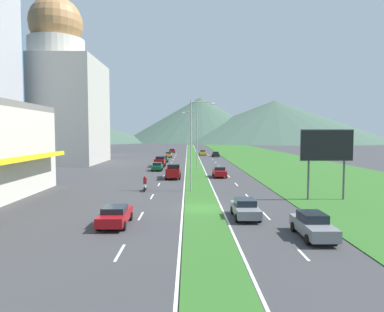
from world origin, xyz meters
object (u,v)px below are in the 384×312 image
street_lamp_mid (195,137)px  car_1 (164,159)px  motorcycle_rider (145,185)px  car_5 (115,215)px  billboard_roadside (327,148)px  car_2 (216,154)px  car_9 (203,153)px  car_6 (172,151)px  street_lamp_near (193,140)px  pickup_truck_1 (173,172)px  car_0 (220,172)px  car_7 (245,208)px  car_3 (157,166)px  pickup_truck_0 (160,162)px  car_8 (169,155)px  car_4 (313,225)px

street_lamp_mid → car_1: street_lamp_mid is taller
motorcycle_rider → car_5: bearing=178.9°
billboard_roadside → car_2: bearing=95.2°
car_5 → car_9: car_9 is taller
car_2 → car_5: 75.96m
car_6 → motorcycle_rider: (0.62, -81.38, 0.02)m
car_5 → motorcycle_rider: 15.16m
street_lamp_near → car_2: (7.35, 59.85, -5.17)m
motorcycle_rider → car_9: bearing=-8.1°
car_2 → pickup_truck_1: size_ratio=0.76×
car_0 → motorcycle_rider: motorcycle_rider is taller
car_6 → car_7: (10.19, -94.40, 0.03)m
car_0 → car_6: 69.45m
car_3 → motorcycle_rider: 22.26m
car_2 → pickup_truck_0: 32.39m
car_3 → pickup_truck_1: size_ratio=0.78×
car_8 → car_4: bearing=-169.9°
car_6 → car_4: bearing=-172.2°
car_1 → pickup_truck_0: size_ratio=0.88×
car_2 → car_9: bearing=-155.5°
car_3 → car_9: car_9 is taller
car_0 → car_2: (3.12, 46.91, -0.04)m
car_4 → pickup_truck_0: (-13.75, 48.59, 0.18)m
car_3 → pickup_truck_1: (3.35, -10.55, 0.22)m
car_0 → car_6: size_ratio=1.04×
car_0 → car_1: bearing=-159.5°
car_4 → pickup_truck_1: 31.71m
pickup_truck_1 → street_lamp_near: bearing=-166.7°
street_lamp_mid → car_6: size_ratio=2.65×
car_1 → car_3: size_ratio=1.12×
car_0 → car_9: bearing=-179.7°
car_1 → car_4: size_ratio=1.03×
car_3 → car_8: size_ratio=0.89×
street_lamp_mid → pickup_truck_0: (-7.07, 7.10, -5.11)m
street_lamp_mid → pickup_truck_0: bearing=134.9°
street_lamp_near → car_3: size_ratio=2.47×
street_lamp_mid → car_3: (-6.91, -0.94, -5.34)m
street_lamp_mid → motorcycle_rider: (-6.37, -23.19, -5.35)m
car_5 → car_9: (9.88, 82.23, 0.05)m
car_2 → car_6: size_ratio=1.00×
billboard_roadside → car_3: (-19.43, 28.05, -4.49)m
billboard_roadside → pickup_truck_0: 41.28m
street_lamp_mid → car_2: 37.42m
car_6 → pickup_truck_0: 51.09m
car_8 → car_9: bearing=-45.9°
car_7 → car_9: size_ratio=1.07×
car_0 → car_7: car_0 is taller
car_9 → car_1: bearing=-21.2°
car_8 → motorcycle_rider: (0.47, -57.34, -0.04)m
billboard_roadside → car_4: billboard_roadside is taller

